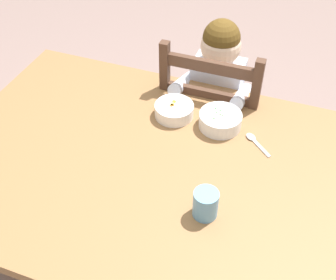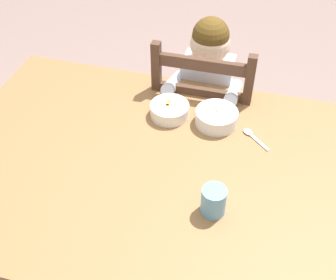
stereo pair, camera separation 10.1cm
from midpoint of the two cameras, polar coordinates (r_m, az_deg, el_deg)
The scene contains 8 objects.
ground_plane at distance 2.09m, azimuth -0.58°, elevation -16.47°, with size 8.00×8.00×0.00m, color gray.
dining_table at distance 1.58m, azimuth -0.74°, elevation -5.04°, with size 1.48×1.05×0.70m.
dining_chair at distance 2.08m, azimuth 7.29°, elevation 2.39°, with size 0.42×0.42×0.92m.
child_figure at distance 1.96m, azimuth 7.70°, elevation 6.37°, with size 0.32×0.31×0.97m.
bowl_of_peas at distance 1.66m, azimuth 8.62°, elevation 2.58°, with size 0.16×0.16×0.06m.
bowl_of_carrots at distance 1.70m, azimuth 2.38°, elevation 3.95°, with size 0.15×0.15×0.05m.
spoon at distance 1.64m, azimuth 12.98°, elevation -0.09°, with size 0.11×0.11×0.01m.
drinking_cup at distance 1.35m, azimuth 7.12°, elevation -8.40°, with size 0.08×0.08×0.10m, color #629DCE.
Camera 1 is at (0.43, -0.97, 1.80)m, focal length 46.38 mm.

